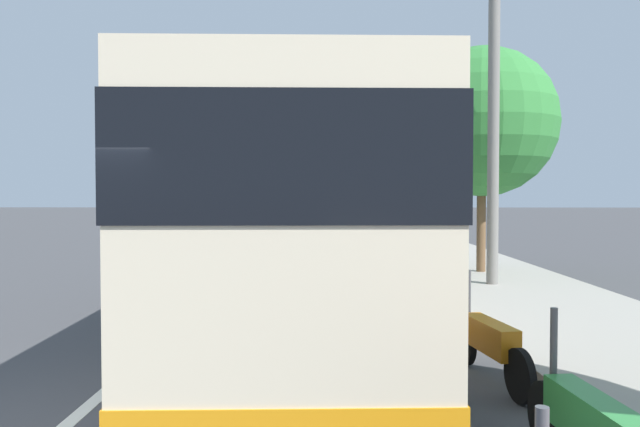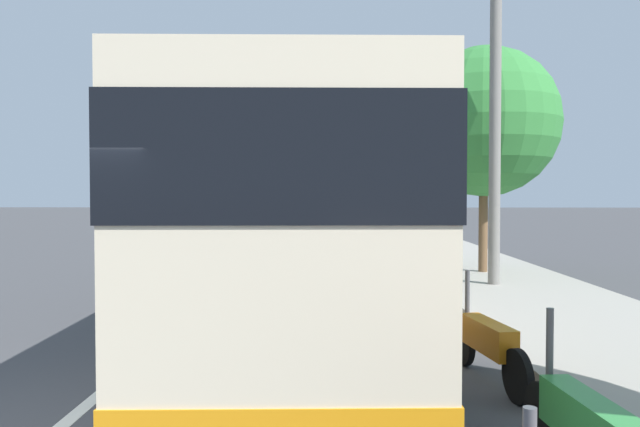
{
  "view_description": "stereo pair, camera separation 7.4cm",
  "coord_description": "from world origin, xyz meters",
  "px_view_note": "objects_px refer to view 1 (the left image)",
  "views": [
    {
      "loc": [
        -5.17,
        -2.49,
        2.17
      ],
      "look_at": [
        4.89,
        -2.33,
        1.88
      ],
      "focal_mm": 33.61,
      "sensor_mm": 36.0,
      "label": 1
    },
    {
      "loc": [
        -5.17,
        -2.56,
        2.17
      ],
      "look_at": [
        4.89,
        -2.33,
        1.88
      ],
      "focal_mm": 33.61,
      "sensor_mm": 36.0,
      "label": 2
    }
  ],
  "objects_px": {
    "coach_bus": "(297,213)",
    "motorcycle_nearest_curb": "(489,343)",
    "roadside_tree_mid_block": "(482,122)",
    "utility_pole": "(493,122)",
    "car_far_distant": "(276,215)",
    "car_ahead_same_lane": "(317,229)"
  },
  "relations": [
    {
      "from": "car_ahead_same_lane",
      "to": "roadside_tree_mid_block",
      "type": "bearing_deg",
      "value": -157.33
    },
    {
      "from": "car_ahead_same_lane",
      "to": "utility_pole",
      "type": "height_order",
      "value": "utility_pole"
    },
    {
      "from": "car_far_distant",
      "to": "utility_pole",
      "type": "bearing_deg",
      "value": 14.18
    },
    {
      "from": "roadside_tree_mid_block",
      "to": "utility_pole",
      "type": "bearing_deg",
      "value": 172.13
    },
    {
      "from": "coach_bus",
      "to": "utility_pole",
      "type": "xyz_separation_m",
      "value": [
        4.09,
        -4.29,
        1.97
      ]
    },
    {
      "from": "car_ahead_same_lane",
      "to": "roadside_tree_mid_block",
      "type": "distance_m",
      "value": 12.36
    },
    {
      "from": "coach_bus",
      "to": "motorcycle_nearest_curb",
      "type": "relative_size",
      "value": 5.68
    },
    {
      "from": "motorcycle_nearest_curb",
      "to": "roadside_tree_mid_block",
      "type": "xyz_separation_m",
      "value": [
        9.18,
        -2.22,
        3.69
      ]
    },
    {
      "from": "coach_bus",
      "to": "car_ahead_same_lane",
      "type": "distance_m",
      "value": 17.34
    },
    {
      "from": "car_far_distant",
      "to": "utility_pole",
      "type": "distance_m",
      "value": 32.89
    },
    {
      "from": "coach_bus",
      "to": "car_far_distant",
      "type": "relative_size",
      "value": 2.53
    },
    {
      "from": "motorcycle_nearest_curb",
      "to": "car_far_distant",
      "type": "distance_m",
      "value": 39.11
    },
    {
      "from": "motorcycle_nearest_curb",
      "to": "car_far_distant",
      "type": "bearing_deg",
      "value": -1.3
    },
    {
      "from": "coach_bus",
      "to": "car_far_distant",
      "type": "xyz_separation_m",
      "value": [
        35.86,
        3.6,
        -1.2
      ]
    },
    {
      "from": "roadside_tree_mid_block",
      "to": "motorcycle_nearest_curb",
      "type": "bearing_deg",
      "value": 166.42
    },
    {
      "from": "motorcycle_nearest_curb",
      "to": "utility_pole",
      "type": "relative_size",
      "value": 0.26
    },
    {
      "from": "car_ahead_same_lane",
      "to": "roadside_tree_mid_block",
      "type": "xyz_separation_m",
      "value": [
        -10.91,
        -4.66,
        3.46
      ]
    },
    {
      "from": "coach_bus",
      "to": "roadside_tree_mid_block",
      "type": "bearing_deg",
      "value": -38.16
    },
    {
      "from": "coach_bus",
      "to": "motorcycle_nearest_curb",
      "type": "distance_m",
      "value": 3.95
    },
    {
      "from": "motorcycle_nearest_curb",
      "to": "utility_pole",
      "type": "bearing_deg",
      "value": -25.54
    },
    {
      "from": "car_ahead_same_lane",
      "to": "roadside_tree_mid_block",
      "type": "height_order",
      "value": "roadside_tree_mid_block"
    },
    {
      "from": "motorcycle_nearest_curb",
      "to": "car_ahead_same_lane",
      "type": "distance_m",
      "value": 20.24
    }
  ]
}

